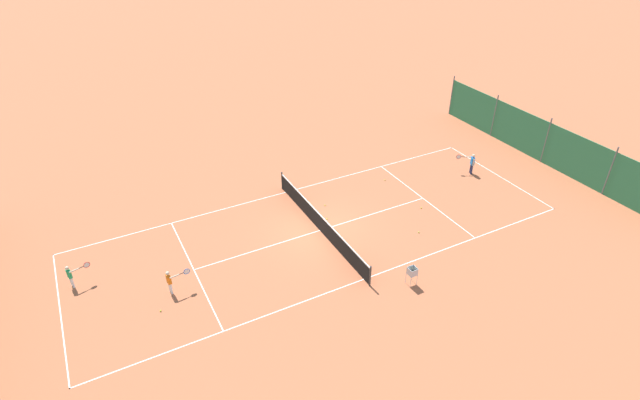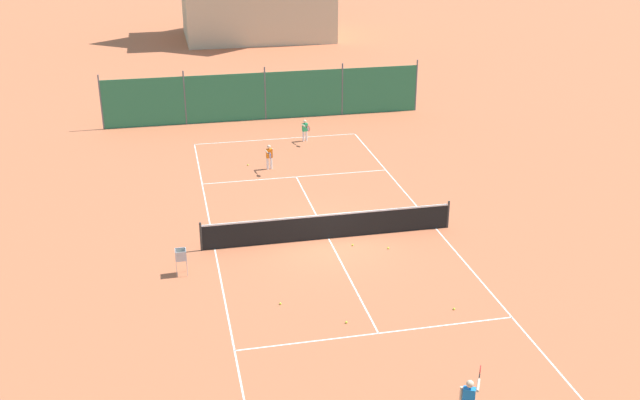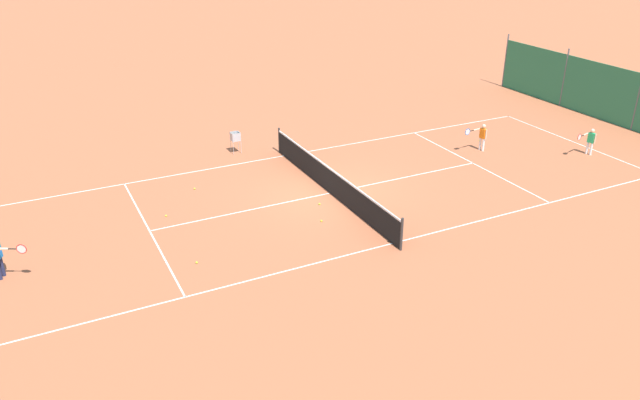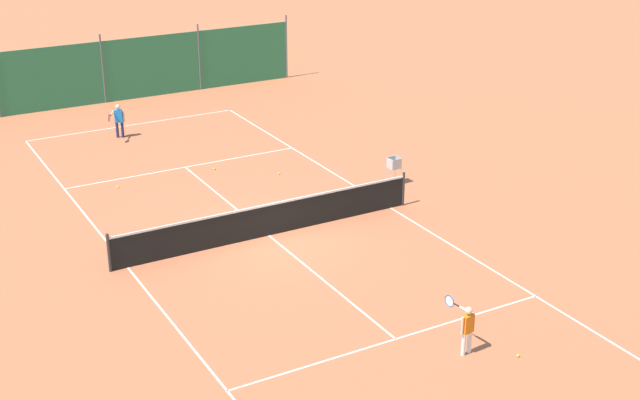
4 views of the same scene
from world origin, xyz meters
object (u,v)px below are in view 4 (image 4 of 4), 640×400
at_px(tennis_ball_by_net_left, 118,187).
at_px(tennis_ball_near_corner, 190,231).
at_px(ball_hopper, 394,165).
at_px(player_far_service, 118,119).
at_px(tennis_ball_alley_left, 214,169).
at_px(tennis_ball_alley_right, 235,230).
at_px(tennis_ball_mid_court, 279,173).
at_px(player_near_baseline, 466,325).
at_px(tennis_ball_service_box, 518,356).
at_px(tennis_net, 268,219).

bearing_deg(tennis_ball_by_net_left, tennis_ball_near_corner, 99.49).
xyz_separation_m(tennis_ball_near_corner, ball_hopper, (-7.15, -0.35, 0.62)).
distance_m(player_far_service, tennis_ball_alley_left, 5.24).
bearing_deg(tennis_ball_alley_right, player_far_service, -88.59).
bearing_deg(tennis_ball_alley_right, tennis_ball_alley_left, -106.57).
bearing_deg(tennis_ball_mid_court, tennis_ball_by_net_left, -15.59).
height_order(tennis_ball_by_net_left, tennis_ball_alley_right, same).
height_order(player_near_baseline, player_far_service, player_far_service).
bearing_deg(tennis_ball_alley_right, tennis_ball_mid_court, -132.45).
relative_size(tennis_ball_near_corner, tennis_ball_alley_right, 1.00).
distance_m(tennis_ball_service_box, tennis_ball_near_corner, 10.29).
bearing_deg(tennis_ball_alley_right, ball_hopper, -171.87).
xyz_separation_m(tennis_ball_alley_left, tennis_ball_near_corner, (2.62, 4.41, 0.00)).
distance_m(tennis_net, ball_hopper, 5.54).
distance_m(tennis_ball_near_corner, tennis_ball_alley_right, 1.27).
bearing_deg(ball_hopper, player_near_baseline, 65.00).
height_order(player_far_service, tennis_ball_mid_court, player_far_service).
bearing_deg(player_far_service, tennis_ball_near_corner, 84.37).
distance_m(player_far_service, tennis_ball_by_net_left, 5.27).
bearing_deg(tennis_ball_near_corner, tennis_ball_alley_right, 156.28).
xyz_separation_m(tennis_ball_alley_left, ball_hopper, (-4.53, 4.06, 0.62)).
relative_size(player_far_service, tennis_ball_by_net_left, 19.24).
relative_size(player_near_baseline, tennis_ball_by_net_left, 17.34).
xyz_separation_m(tennis_net, tennis_ball_by_net_left, (2.59, -5.64, -0.47)).
xyz_separation_m(tennis_ball_service_box, tennis_ball_alley_right, (2.59, -9.08, 0.00)).
xyz_separation_m(tennis_net, tennis_ball_alley_left, (-0.77, -5.69, -0.47)).
bearing_deg(tennis_net, player_far_service, -84.94).
relative_size(tennis_ball_mid_court, ball_hopper, 0.07).
distance_m(tennis_ball_mid_court, tennis_ball_near_corner, 5.23).
bearing_deg(player_near_baseline, tennis_ball_service_box, 141.36).
xyz_separation_m(tennis_ball_alley_left, tennis_ball_alley_right, (1.46, 4.92, 0.00)).
bearing_deg(tennis_ball_mid_court, tennis_ball_service_box, 87.38).
bearing_deg(tennis_ball_mid_court, tennis_ball_alley_right, 47.55).
distance_m(tennis_ball_by_net_left, tennis_ball_alley_left, 3.35).
xyz_separation_m(tennis_ball_alley_left, tennis_ball_mid_court, (-1.70, 1.46, 0.00)).
relative_size(tennis_ball_alley_left, tennis_ball_alley_right, 1.00).
relative_size(player_near_baseline, tennis_ball_alley_right, 17.34).
xyz_separation_m(tennis_ball_by_net_left, tennis_ball_near_corner, (-0.73, 4.36, 0.00)).
distance_m(tennis_net, player_near_baseline, 7.66).
height_order(tennis_net, ball_hopper, tennis_net).
distance_m(player_far_service, tennis_ball_mid_court, 7.25).
height_order(tennis_ball_by_net_left, tennis_ball_mid_court, same).
xyz_separation_m(tennis_ball_by_net_left, tennis_ball_mid_court, (-5.05, 1.41, 0.00)).
distance_m(player_near_baseline, player_far_service, 18.29).
distance_m(tennis_ball_by_net_left, tennis_ball_service_box, 14.65).
xyz_separation_m(tennis_ball_by_net_left, tennis_ball_alley_right, (-1.89, 4.87, 0.00)).
bearing_deg(player_far_service, tennis_ball_alley_left, 109.15).
relative_size(tennis_ball_service_box, tennis_ball_alley_right, 1.00).
distance_m(tennis_net, tennis_ball_alley_left, 5.76).
relative_size(tennis_ball_mid_court, tennis_ball_near_corner, 1.00).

